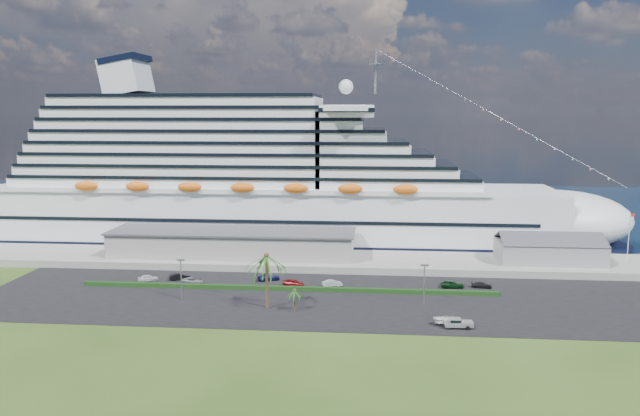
# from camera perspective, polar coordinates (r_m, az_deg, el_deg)

# --- Properties ---
(ground) EXTENTS (420.00, 420.00, 0.00)m
(ground) POSITION_cam_1_polar(r_m,az_deg,el_deg) (116.36, -0.27, -9.93)
(ground) COLOR #324818
(ground) RESTS_ON ground
(asphalt_lot) EXTENTS (140.00, 38.00, 0.12)m
(asphalt_lot) POSITION_cam_1_polar(r_m,az_deg,el_deg) (126.76, 0.20, -8.30)
(asphalt_lot) COLOR black
(asphalt_lot) RESTS_ON ground
(wharf) EXTENTS (240.00, 20.00, 1.80)m
(wharf) POSITION_cam_1_polar(r_m,az_deg,el_deg) (154.42, 1.12, -4.83)
(wharf) COLOR gray
(wharf) RESTS_ON ground
(water) EXTENTS (420.00, 160.00, 0.02)m
(water) POSITION_cam_1_polar(r_m,az_deg,el_deg) (242.79, 2.59, -0.01)
(water) COLOR black
(water) RESTS_ON ground
(cruise_ship) EXTENTS (191.00, 38.00, 54.00)m
(cruise_ship) POSITION_cam_1_polar(r_m,az_deg,el_deg) (177.77, -5.27, 2.12)
(cruise_ship) COLOR silver
(cruise_ship) RESTS_ON ground
(terminal_building) EXTENTS (61.00, 15.00, 6.30)m
(terminal_building) POSITION_cam_1_polar(r_m,az_deg,el_deg) (157.16, -8.02, -3.14)
(terminal_building) COLOR gray
(terminal_building) RESTS_ON wharf
(port_shed) EXTENTS (24.00, 12.31, 7.37)m
(port_shed) POSITION_cam_1_polar(r_m,az_deg,el_deg) (158.86, 20.23, -3.71)
(port_shed) COLOR gray
(port_shed) RESTS_ON wharf
(flagpole) EXTENTS (1.08, 0.16, 12.00)m
(flagpole) POSITION_cam_1_polar(r_m,az_deg,el_deg) (163.78, 26.41, -2.34)
(flagpole) COLOR silver
(flagpole) RESTS_ON wharf
(hedge) EXTENTS (88.00, 1.10, 0.90)m
(hedge) POSITION_cam_1_polar(r_m,az_deg,el_deg) (132.25, -3.10, -7.35)
(hedge) COLOR black
(hedge) RESTS_ON asphalt_lot
(lamp_post_left) EXTENTS (1.60, 0.35, 8.27)m
(lamp_post_left) POSITION_cam_1_polar(r_m,az_deg,el_deg) (127.85, -12.59, -5.91)
(lamp_post_left) COLOR gray
(lamp_post_left) RESTS_ON asphalt_lot
(lamp_post_right) EXTENTS (1.60, 0.35, 8.27)m
(lamp_post_right) POSITION_cam_1_polar(r_m,az_deg,el_deg) (122.37, 9.52, -6.49)
(lamp_post_right) COLOR gray
(lamp_post_right) RESTS_ON asphalt_lot
(palm_tall) EXTENTS (8.82, 8.82, 11.13)m
(palm_tall) POSITION_cam_1_polar(r_m,az_deg,el_deg) (118.88, -4.91, -4.93)
(palm_tall) COLOR #47301E
(palm_tall) RESTS_ON ground
(palm_short) EXTENTS (3.53, 3.53, 4.56)m
(palm_short) POSITION_cam_1_polar(r_m,az_deg,el_deg) (118.09, -2.35, -7.78)
(palm_short) COLOR #47301E
(palm_short) RESTS_ON ground
(parked_car_0) EXTENTS (4.67, 3.39, 1.48)m
(parked_car_0) POSITION_cam_1_polar(r_m,az_deg,el_deg) (143.98, -15.45, -6.19)
(parked_car_0) COLOR silver
(parked_car_0) RESTS_ON asphalt_lot
(parked_car_1) EXTENTS (4.88, 3.35, 1.52)m
(parked_car_1) POSITION_cam_1_polar(r_m,az_deg,el_deg) (143.51, -12.70, -6.13)
(parked_car_1) COLOR black
(parked_car_1) RESTS_ON asphalt_lot
(parked_car_2) EXTENTS (5.19, 3.02, 1.36)m
(parked_car_2) POSITION_cam_1_polar(r_m,az_deg,el_deg) (139.76, -11.60, -6.53)
(parked_car_2) COLOR gray
(parked_car_2) RESTS_ON asphalt_lot
(parked_car_3) EXTENTS (5.38, 3.95, 1.45)m
(parked_car_3) POSITION_cam_1_polar(r_m,az_deg,el_deg) (140.01, -4.73, -6.33)
(parked_car_3) COLOR #141849
(parked_car_3) RESTS_ON asphalt_lot
(parked_car_4) EXTENTS (4.91, 2.95, 1.56)m
(parked_car_4) POSITION_cam_1_polar(r_m,az_deg,el_deg) (135.22, -2.45, -6.84)
(parked_car_4) COLOR maroon
(parked_car_4) RESTS_ON asphalt_lot
(parked_car_5) EXTENTS (4.54, 2.81, 1.41)m
(parked_car_5) POSITION_cam_1_polar(r_m,az_deg,el_deg) (134.97, 1.13, -6.89)
(parked_car_5) COLOR silver
(parked_car_5) RESTS_ON asphalt_lot
(parked_car_6) EXTENTS (5.12, 2.49, 1.40)m
(parked_car_6) POSITION_cam_1_polar(r_m,az_deg,el_deg) (137.00, 12.02, -6.85)
(parked_car_6) COLOR #0E3A16
(parked_car_6) RESTS_ON asphalt_lot
(parked_car_7) EXTENTS (4.46, 2.22, 1.24)m
(parked_car_7) POSITION_cam_1_polar(r_m,az_deg,el_deg) (138.36, 14.55, -6.82)
(parked_car_7) COLOR black
(parked_car_7) RESTS_ON asphalt_lot
(pickup_truck) EXTENTS (5.08, 2.13, 1.76)m
(pickup_truck) POSITION_cam_1_polar(r_m,az_deg,el_deg) (112.60, 12.50, -10.21)
(pickup_truck) COLOR black
(pickup_truck) RESTS_ON asphalt_lot
(boat_trailer) EXTENTS (5.32, 3.36, 1.54)m
(boat_trailer) POSITION_cam_1_polar(r_m,az_deg,el_deg) (113.75, 11.52, -9.95)
(boat_trailer) COLOR gray
(boat_trailer) RESTS_ON asphalt_lot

